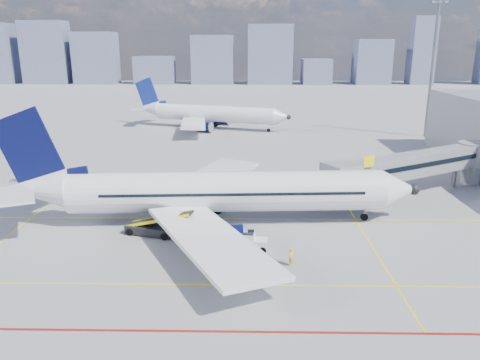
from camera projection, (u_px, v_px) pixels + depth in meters
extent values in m
plane|color=gray|center=(216.00, 251.00, 41.06)|extent=(420.00, 420.00, 0.00)
cube|color=yellow|center=(221.00, 219.00, 48.75)|extent=(60.00, 0.18, 0.01)
cube|color=yellow|center=(211.00, 285.00, 35.30)|extent=(80.00, 0.15, 0.01)
cube|color=yellow|center=(370.00, 243.00, 42.74)|extent=(0.15, 28.00, 0.01)
cube|color=yellow|center=(31.00, 218.00, 49.10)|extent=(0.15, 30.00, 0.01)
cube|color=maroon|center=(203.00, 331.00, 29.53)|extent=(90.00, 0.25, 0.01)
cube|color=gray|center=(413.00, 165.00, 55.12)|extent=(20.84, 13.93, 2.60)
cube|color=black|center=(413.00, 163.00, 55.06)|extent=(20.52, 13.82, 0.55)
cube|color=gray|center=(341.00, 177.00, 49.86)|extent=(4.49, 4.56, 3.00)
cube|color=black|center=(373.00, 202.00, 52.97)|extent=(2.20, 1.00, 0.70)
cylinder|color=slate|center=(374.00, 191.00, 52.60)|extent=(0.56, 0.56, 2.70)
cylinder|color=slate|center=(455.00, 172.00, 59.24)|extent=(0.60, 0.60, 3.90)
cylinder|color=gray|center=(473.00, 154.00, 60.57)|extent=(4.00, 4.00, 3.00)
cylinder|color=gray|center=(471.00, 169.00, 61.11)|extent=(2.40, 2.40, 3.90)
cube|color=yellow|center=(369.00, 161.00, 49.12)|extent=(1.26, 0.82, 1.20)
cylinder|color=slate|center=(432.00, 72.00, 89.81)|extent=(0.56, 0.56, 25.00)
cube|color=slate|center=(439.00, 2.00, 86.31)|extent=(3.20, 0.40, 0.50)
cube|color=#A4A6AB|center=(433.00, 2.00, 86.09)|extent=(0.60, 0.15, 0.35)
cube|color=#A4A6AB|center=(440.00, 2.00, 86.07)|extent=(0.60, 0.15, 0.35)
cube|color=#A4A6AB|center=(447.00, 2.00, 86.05)|extent=(0.60, 0.15, 0.35)
cube|color=slate|center=(0.00, 54.00, 221.88)|extent=(11.98, 12.19, 27.76)
cube|color=slate|center=(46.00, 53.00, 221.34)|extent=(20.83, 10.81, 28.85)
cube|color=slate|center=(96.00, 58.00, 221.63)|extent=(19.55, 12.10, 23.76)
cube|color=slate|center=(155.00, 70.00, 222.64)|extent=(18.46, 11.06, 12.85)
cube|color=slate|center=(213.00, 60.00, 220.85)|extent=(19.69, 11.08, 22.33)
cube|color=slate|center=(270.00, 55.00, 219.72)|extent=(20.76, 11.87, 27.09)
cube|color=slate|center=(316.00, 71.00, 221.46)|extent=(13.38, 13.77, 11.66)
cube|color=slate|center=(372.00, 62.00, 219.79)|extent=(16.10, 13.79, 20.46)
cube|color=slate|center=(422.00, 51.00, 217.98)|extent=(10.82, 9.44, 30.66)
cylinder|color=white|center=(228.00, 192.00, 46.92)|extent=(31.53, 5.86, 4.08)
cone|color=white|center=(400.00, 190.00, 47.58)|extent=(3.99, 4.28, 4.08)
sphere|color=black|center=(414.00, 189.00, 47.63)|extent=(1.21, 1.21, 1.15)
cone|color=white|center=(35.00, 188.00, 46.06)|extent=(6.91, 4.45, 4.08)
cube|color=black|center=(387.00, 184.00, 47.37)|extent=(1.65, 1.65, 0.47)
cube|color=white|center=(214.00, 177.00, 56.21)|extent=(11.20, 18.05, 0.60)
cube|color=white|center=(210.00, 239.00, 38.14)|extent=(12.74, 17.82, 0.60)
cylinder|color=#070B39|center=(222.00, 196.00, 53.40)|extent=(3.89, 2.61, 2.40)
cylinder|color=#070B39|center=(223.00, 238.00, 41.75)|extent=(3.89, 2.61, 2.40)
cylinder|color=#A4A6AB|center=(240.00, 196.00, 53.47)|extent=(0.51, 2.48, 2.47)
cylinder|color=#A4A6AB|center=(245.00, 237.00, 41.83)|extent=(0.51, 2.48, 2.47)
cube|color=#070B39|center=(30.00, 153.00, 45.06)|extent=(7.17, 0.74, 8.91)
cube|color=#070B39|center=(59.00, 177.00, 45.85)|extent=(5.90, 0.65, 2.25)
cube|color=white|center=(42.00, 176.00, 49.15)|extent=(4.85, 6.55, 0.23)
cube|color=white|center=(16.00, 195.00, 42.73)|extent=(5.33, 6.63, 0.23)
cylinder|color=slate|center=(365.00, 212.00, 48.11)|extent=(0.30, 0.30, 1.80)
cylinder|color=black|center=(364.00, 217.00, 48.26)|extent=(0.77, 0.32, 0.76)
cylinder|color=slate|center=(218.00, 206.00, 50.18)|extent=(0.34, 0.34, 1.60)
cylinder|color=black|center=(218.00, 209.00, 50.27)|extent=(1.04, 0.71, 1.00)
cylinder|color=slate|center=(217.00, 225.00, 44.96)|extent=(0.34, 0.34, 1.60)
cylinder|color=black|center=(217.00, 228.00, 45.05)|extent=(1.04, 0.71, 1.00)
cube|color=black|center=(232.00, 183.00, 48.80)|extent=(25.67, 1.57, 0.27)
cube|color=black|center=(233.00, 195.00, 44.92)|extent=(25.67, 1.57, 0.27)
cylinder|color=white|center=(215.00, 114.00, 101.23)|extent=(26.69, 11.87, 3.51)
cone|color=white|center=(283.00, 117.00, 96.38)|extent=(4.18, 4.35, 3.51)
sphere|color=black|center=(288.00, 117.00, 95.98)|extent=(1.25, 1.25, 0.99)
cone|color=white|center=(148.00, 108.00, 106.35)|extent=(6.57, 5.15, 3.51)
cube|color=black|center=(277.00, 114.00, 96.62)|extent=(1.71, 1.71, 0.40)
cube|color=white|center=(223.00, 113.00, 109.26)|extent=(13.47, 14.10, 0.52)
cube|color=white|center=(194.00, 123.00, 94.60)|extent=(6.09, 15.21, 0.52)
cylinder|color=#070B39|center=(222.00, 120.00, 106.68)|extent=(3.72, 2.99, 2.07)
cylinder|color=#070B39|center=(203.00, 127.00, 97.23)|extent=(3.72, 2.99, 2.07)
cylinder|color=#A4A6AB|center=(229.00, 120.00, 106.13)|extent=(0.97, 2.11, 2.12)
cylinder|color=#A4A6AB|center=(211.00, 127.00, 96.68)|extent=(0.97, 2.11, 2.12)
cube|color=navy|center=(148.00, 94.00, 105.49)|extent=(5.93, 2.22, 7.66)
cube|color=navy|center=(157.00, 104.00, 105.40)|extent=(4.90, 1.86, 1.93)
cube|color=white|center=(153.00, 105.00, 108.98)|extent=(5.32, 5.58, 0.20)
cube|color=white|center=(140.00, 108.00, 103.77)|extent=(3.00, 5.19, 0.20)
cylinder|color=black|center=(215.00, 125.00, 104.41)|extent=(1.15, 0.93, 1.00)
cylinder|color=black|center=(207.00, 128.00, 100.18)|extent=(1.15, 0.93, 1.00)
cylinder|color=black|center=(268.00, 130.00, 98.14)|extent=(0.81, 0.51, 0.76)
cube|color=white|center=(253.00, 244.00, 41.12)|extent=(2.62, 1.64, 0.90)
cube|color=white|center=(248.00, 236.00, 40.99)|extent=(1.27, 1.42, 0.68)
cube|color=black|center=(248.00, 234.00, 40.93)|extent=(1.16, 1.35, 0.39)
cylinder|color=black|center=(242.00, 249.00, 40.73)|extent=(0.66, 0.32, 0.63)
cylinder|color=black|center=(244.00, 244.00, 41.91)|extent=(0.66, 0.32, 0.63)
cylinder|color=black|center=(263.00, 250.00, 40.49)|extent=(0.66, 0.32, 0.63)
cylinder|color=black|center=(264.00, 245.00, 41.67)|extent=(0.66, 0.32, 0.63)
cube|color=black|center=(213.00, 248.00, 41.06)|extent=(3.59, 2.07, 0.17)
cube|color=white|center=(203.00, 238.00, 40.99)|extent=(1.68, 1.64, 1.45)
cube|color=white|center=(222.00, 240.00, 40.67)|extent=(1.68, 1.64, 1.45)
cylinder|color=black|center=(196.00, 251.00, 40.73)|extent=(0.32, 0.18, 0.30)
cylinder|color=black|center=(200.00, 245.00, 41.96)|extent=(0.32, 0.18, 0.30)
cylinder|color=black|center=(226.00, 254.00, 40.23)|extent=(0.32, 0.18, 0.30)
cylinder|color=black|center=(229.00, 248.00, 41.47)|extent=(0.32, 0.18, 0.30)
cube|color=black|center=(151.00, 230.00, 44.58)|extent=(5.02, 2.95, 0.79)
cube|color=black|center=(159.00, 219.00, 44.00)|extent=(6.81, 2.98, 2.08)
cube|color=yellow|center=(162.00, 217.00, 44.56)|extent=(6.54, 1.99, 2.17)
cube|color=yellow|center=(156.00, 221.00, 43.43)|extent=(6.54, 1.99, 2.17)
cylinder|color=black|center=(130.00, 232.00, 44.42)|extent=(0.73, 0.45, 0.68)
cylinder|color=black|center=(138.00, 226.00, 45.87)|extent=(0.73, 0.45, 0.68)
cylinder|color=black|center=(164.00, 237.00, 43.39)|extent=(0.73, 0.45, 0.68)
cylinder|color=black|center=(172.00, 230.00, 44.83)|extent=(0.73, 0.45, 0.68)
imported|color=yellow|center=(291.00, 257.00, 38.19)|extent=(0.55, 0.66, 1.53)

